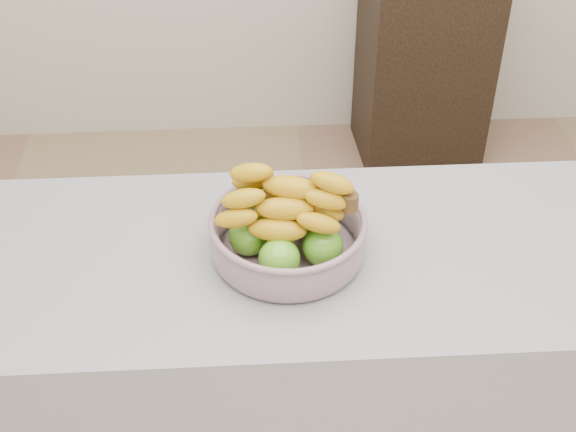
# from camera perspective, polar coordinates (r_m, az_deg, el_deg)

# --- Properties ---
(counter) EXTENTS (2.00, 0.60, 0.90)m
(counter) POSITION_cam_1_polar(r_m,az_deg,el_deg) (2.02, 4.43, -12.13)
(counter) COLOR gray
(counter) RESTS_ON ground
(cabinet) EXTENTS (0.53, 0.43, 0.90)m
(cabinet) POSITION_cam_1_polar(r_m,az_deg,el_deg) (3.43, 9.66, 11.07)
(cabinet) COLOR black
(cabinet) RESTS_ON ground
(fruit_bowl) EXTENTS (0.33, 0.33, 0.20)m
(fruit_bowl) POSITION_cam_1_polar(r_m,az_deg,el_deg) (1.64, -0.01, -1.03)
(fruit_bowl) COLOR #949FB2
(fruit_bowl) RESTS_ON counter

